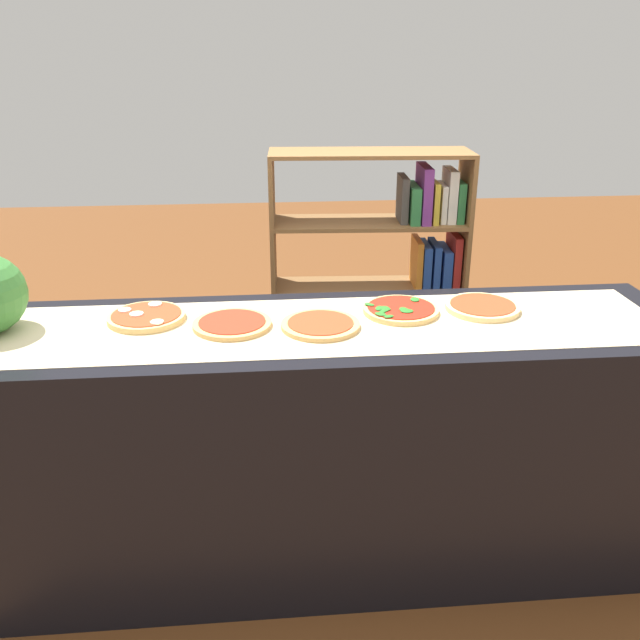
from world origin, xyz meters
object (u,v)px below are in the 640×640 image
object	(u,v)px
pizza_plain_1	(232,324)
pizza_plain_2	(320,325)
pizza_mozzarella_0	(146,317)
pizza_spinach_3	(400,310)
bookshelf	(396,289)
pizza_plain_4	(482,307)

from	to	relation	value
pizza_plain_1	pizza_plain_2	size ratio (longest dim) A/B	1.00
pizza_mozzarella_0	pizza_spinach_3	distance (m)	0.85
pizza_plain_1	bookshelf	distance (m)	1.33
pizza_plain_2	pizza_spinach_3	distance (m)	0.30
bookshelf	pizza_plain_2	bearing A→B (deg)	-113.35
pizza_plain_1	bookshelf	xyz separation A→B (m)	(0.75, 1.06, -0.29)
pizza_spinach_3	pizza_plain_4	xyz separation A→B (m)	(0.28, 0.00, -0.00)
pizza_mozzarella_0	pizza_plain_4	size ratio (longest dim) A/B	1.01
pizza_mozzarella_0	bookshelf	world-z (taller)	bookshelf
pizza_mozzarella_0	pizza_plain_1	world-z (taller)	pizza_mozzarella_0
pizza_plain_4	pizza_plain_1	bearing A→B (deg)	-175.18
pizza_mozzarella_0	pizza_plain_1	distance (m)	0.29
pizza_mozzarella_0	pizza_plain_4	world-z (taller)	pizza_mozzarella_0
pizza_plain_1	pizza_plain_2	xyz separation A→B (m)	(0.28, -0.03, -0.00)
pizza_mozzarella_0	pizza_plain_4	distance (m)	1.13
pizza_mozzarella_0	bookshelf	distance (m)	1.46
pizza_mozzarella_0	pizza_plain_2	bearing A→B (deg)	-11.27
pizza_plain_1	pizza_plain_4	distance (m)	0.85
pizza_plain_1	pizza_spinach_3	bearing A→B (deg)	7.14
pizza_plain_2	pizza_plain_4	bearing A→B (deg)	10.37
pizza_plain_1	pizza_spinach_3	world-z (taller)	pizza_spinach_3
pizza_mozzarella_0	bookshelf	bearing A→B (deg)	43.37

